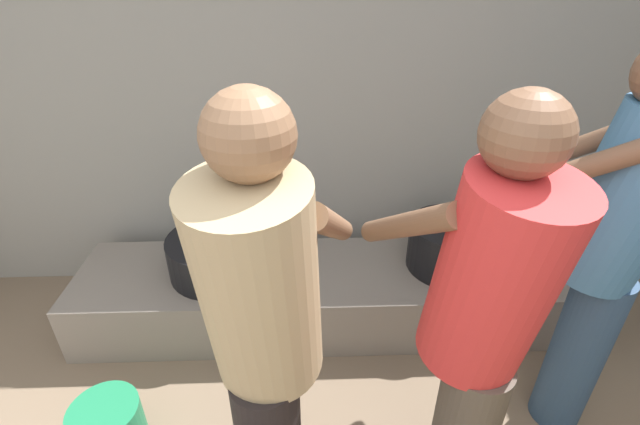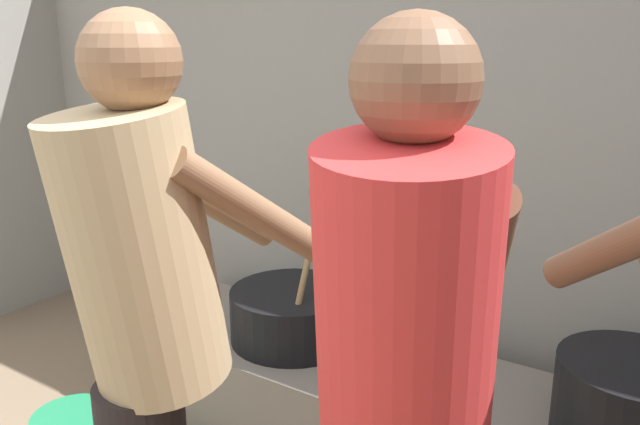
% 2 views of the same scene
% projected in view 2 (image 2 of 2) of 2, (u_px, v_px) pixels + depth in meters
% --- Properties ---
extents(block_enclosure_rear, '(4.83, 0.20, 2.03)m').
position_uv_depth(block_enclosure_rear, '(423.00, 159.00, 2.62)').
color(block_enclosure_rear, gray).
rests_on(block_enclosure_rear, ground_plane).
extents(hearth_ledge, '(2.72, 0.60, 0.33)m').
position_uv_depth(hearth_ledge, '(432.00, 425.00, 2.25)').
color(hearth_ledge, slate).
rests_on(hearth_ledge, ground_plane).
extents(cooking_pot_main, '(0.50, 0.50, 0.66)m').
position_uv_depth(cooking_pot_main, '(293.00, 314.00, 2.52)').
color(cooking_pot_main, black).
rests_on(cooking_pot_main, hearth_ledge).
extents(cooking_pot_secondary, '(0.44, 0.44, 0.26)m').
position_uv_depth(cooking_pot_secondary, '(632.00, 403.00, 1.86)').
color(cooking_pot_secondary, black).
rests_on(cooking_pot_secondary, hearth_ledge).
extents(cook_in_red_shirt, '(0.52, 0.71, 1.53)m').
position_uv_depth(cook_in_red_shirt, '(402.00, 408.00, 1.10)').
color(cook_in_red_shirt, '#4C4238').
rests_on(cook_in_red_shirt, ground_plane).
extents(cook_in_tan_shirt, '(0.47, 0.71, 1.55)m').
position_uv_depth(cook_in_tan_shirt, '(147.00, 324.00, 1.40)').
color(cook_in_tan_shirt, black).
rests_on(cook_in_tan_shirt, ground_plane).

